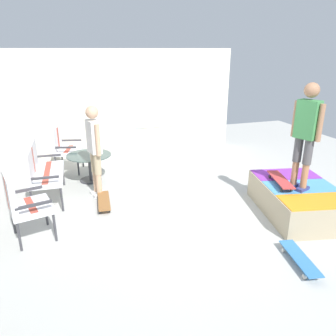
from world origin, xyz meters
TOP-DOWN VIEW (x-y plane):
  - ground_plane at (0.00, 0.00)m, footprint 12.00×12.00m
  - house_facade at (3.80, 0.49)m, footprint 0.23×6.00m
  - skate_ramp at (-0.52, -1.67)m, footprint 1.99×2.09m
  - patio_bench at (1.39, 2.42)m, footprint 1.27×0.61m
  - patio_chair_near_house at (2.79, 1.99)m, footprint 0.74×0.69m
  - patio_chair_by_wall at (0.04, 2.61)m, footprint 0.73×0.68m
  - patio_table at (2.04, 1.50)m, footprint 0.90×0.90m
  - person_watching at (1.27, 1.44)m, footprint 0.47×0.30m
  - person_skater at (-0.58, -1.52)m, footprint 0.46×0.32m
  - skateboard_by_bench at (0.79, 1.40)m, footprint 0.82×0.28m
  - skateboard_spare at (-1.68, -0.74)m, footprint 0.82×0.36m
  - skateboard_on_ramp at (-0.35, -1.36)m, footprint 0.82×0.42m

SIDE VIEW (x-z plane):
  - ground_plane at x=0.00m, z-range -0.10..0.00m
  - skateboard_by_bench at x=0.79m, z-range 0.03..0.14m
  - skateboard_spare at x=-1.68m, z-range 0.03..0.14m
  - skate_ramp at x=-0.52m, z-range 0.00..0.49m
  - patio_table at x=2.04m, z-range 0.12..0.69m
  - skateboard_on_ramp at x=-0.35m, z-range 0.52..0.62m
  - patio_chair_near_house at x=2.79m, z-range 0.10..1.12m
  - patio_chair_by_wall at x=0.04m, z-range 0.10..1.12m
  - patio_bench at x=1.39m, z-range 0.11..1.13m
  - person_watching at x=1.27m, z-range 0.14..1.82m
  - house_facade at x=3.80m, z-range 0.00..2.61m
  - person_skater at x=-0.58m, z-range 0.62..2.28m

